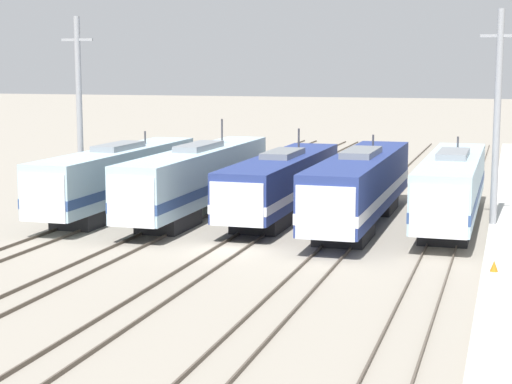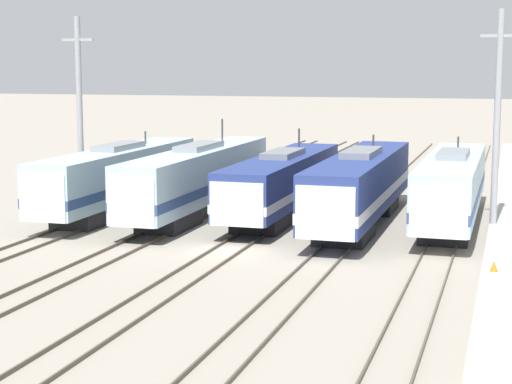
{
  "view_description": "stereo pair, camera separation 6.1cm",
  "coord_description": "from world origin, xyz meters",
  "px_view_note": "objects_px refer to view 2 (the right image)",
  "views": [
    {
      "loc": [
        12.98,
        -38.51,
        8.92
      ],
      "look_at": [
        0.66,
        2.5,
        2.56
      ],
      "focal_mm": 60.0,
      "sensor_mm": 36.0,
      "label": 1
    },
    {
      "loc": [
        13.04,
        -38.49,
        8.92
      ],
      "look_at": [
        0.66,
        2.5,
        2.56
      ],
      "focal_mm": 60.0,
      "sensor_mm": 36.0,
      "label": 2
    }
  ],
  "objects_px": {
    "locomotive_center_right": "(359,187)",
    "catenary_tower_right": "(497,118)",
    "locomotive_center": "(281,183)",
    "locomotive_far_right": "(452,188)",
    "locomotive_far_left": "(116,178)",
    "catenary_tower_left": "(80,111)",
    "traffic_cone": "(494,266)",
    "locomotive_center_left": "(196,179)"
  },
  "relations": [
    {
      "from": "traffic_cone",
      "to": "catenary_tower_left",
      "type": "bearing_deg",
      "value": 155.87
    },
    {
      "from": "locomotive_far_left",
      "to": "catenary_tower_right",
      "type": "distance_m",
      "value": 22.42
    },
    {
      "from": "locomotive_far_right",
      "to": "locomotive_center_left",
      "type": "bearing_deg",
      "value": -176.1
    },
    {
      "from": "locomotive_center",
      "to": "catenary_tower_left",
      "type": "distance_m",
      "value": 13.57
    },
    {
      "from": "locomotive_center_right",
      "to": "locomotive_far_right",
      "type": "bearing_deg",
      "value": 16.81
    },
    {
      "from": "locomotive_center",
      "to": "traffic_cone",
      "type": "height_order",
      "value": "locomotive_center"
    },
    {
      "from": "locomotive_far_left",
      "to": "locomotive_center",
      "type": "bearing_deg",
      "value": 9.7
    },
    {
      "from": "locomotive_center",
      "to": "locomotive_far_right",
      "type": "height_order",
      "value": "locomotive_center"
    },
    {
      "from": "locomotive_center_right",
      "to": "catenary_tower_left",
      "type": "xyz_separation_m",
      "value": [
        -17.87,
        1.27,
        3.9
      ]
    },
    {
      "from": "locomotive_center_right",
      "to": "catenary_tower_right",
      "type": "bearing_deg",
      "value": 9.98
    },
    {
      "from": "catenary_tower_right",
      "to": "locomotive_center_right",
      "type": "bearing_deg",
      "value": -170.02
    },
    {
      "from": "locomotive_center",
      "to": "locomotive_center_right",
      "type": "relative_size",
      "value": 0.94
    },
    {
      "from": "locomotive_center",
      "to": "catenary_tower_left",
      "type": "relative_size",
      "value": 1.5
    },
    {
      "from": "catenary_tower_left",
      "to": "catenary_tower_right",
      "type": "relative_size",
      "value": 1.0
    },
    {
      "from": "locomotive_far_left",
      "to": "locomotive_center_right",
      "type": "distance_m",
      "value": 14.8
    },
    {
      "from": "locomotive_center",
      "to": "locomotive_far_right",
      "type": "distance_m",
      "value": 9.87
    },
    {
      "from": "locomotive_far_right",
      "to": "locomotive_far_left",
      "type": "bearing_deg",
      "value": -175.37
    },
    {
      "from": "locomotive_center_left",
      "to": "locomotive_center",
      "type": "height_order",
      "value": "locomotive_center_left"
    },
    {
      "from": "locomotive_far_right",
      "to": "locomotive_center",
      "type": "bearing_deg",
      "value": 179.49
    },
    {
      "from": "locomotive_far_left",
      "to": "locomotive_center",
      "type": "height_order",
      "value": "locomotive_center"
    },
    {
      "from": "catenary_tower_right",
      "to": "traffic_cone",
      "type": "xyz_separation_m",
      "value": [
        0.32,
        -11.39,
        -5.56
      ]
    },
    {
      "from": "locomotive_far_right",
      "to": "catenary_tower_left",
      "type": "distance_m",
      "value": 23.14
    },
    {
      "from": "locomotive_center_right",
      "to": "locomotive_far_right",
      "type": "distance_m",
      "value": 5.15
    },
    {
      "from": "locomotive_center_left",
      "to": "locomotive_far_right",
      "type": "height_order",
      "value": "locomotive_center_left"
    },
    {
      "from": "catenary_tower_left",
      "to": "locomotive_far_left",
      "type": "bearing_deg",
      "value": -24.2
    },
    {
      "from": "locomotive_far_right",
      "to": "locomotive_center_right",
      "type": "bearing_deg",
      "value": -163.19
    },
    {
      "from": "locomotive_far_left",
      "to": "catenary_tower_left",
      "type": "xyz_separation_m",
      "value": [
        -3.07,
        1.38,
        3.92
      ]
    },
    {
      "from": "locomotive_far_right",
      "to": "traffic_cone",
      "type": "relative_size",
      "value": 37.54
    },
    {
      "from": "locomotive_far_right",
      "to": "catenary_tower_right",
      "type": "height_order",
      "value": "catenary_tower_right"
    },
    {
      "from": "locomotive_far_left",
      "to": "locomotive_center_right",
      "type": "height_order",
      "value": "locomotive_center_right"
    },
    {
      "from": "locomotive_center_left",
      "to": "catenary_tower_right",
      "type": "relative_size",
      "value": 1.63
    },
    {
      "from": "locomotive_far_left",
      "to": "traffic_cone",
      "type": "distance_m",
      "value": 24.54
    },
    {
      "from": "locomotive_center",
      "to": "catenary_tower_left",
      "type": "bearing_deg",
      "value": -178.64
    },
    {
      "from": "locomotive_center_right",
      "to": "locomotive_center_left",
      "type": "bearing_deg",
      "value": 177.2
    },
    {
      "from": "locomotive_center",
      "to": "locomotive_center_right",
      "type": "height_order",
      "value": "locomotive_center"
    },
    {
      "from": "catenary_tower_left",
      "to": "traffic_cone",
      "type": "distance_m",
      "value": 28.4
    },
    {
      "from": "locomotive_far_right",
      "to": "catenary_tower_right",
      "type": "distance_m",
      "value": 4.56
    },
    {
      "from": "traffic_cone",
      "to": "locomotive_center",
      "type": "bearing_deg",
      "value": 136.87
    },
    {
      "from": "locomotive_far_right",
      "to": "traffic_cone",
      "type": "height_order",
      "value": "locomotive_far_right"
    },
    {
      "from": "locomotive_center_left",
      "to": "locomotive_center_right",
      "type": "bearing_deg",
      "value": -2.8
    },
    {
      "from": "locomotive_far_left",
      "to": "traffic_cone",
      "type": "bearing_deg",
      "value": -24.12
    },
    {
      "from": "locomotive_center",
      "to": "locomotive_far_right",
      "type": "relative_size",
      "value": 1.0
    }
  ]
}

